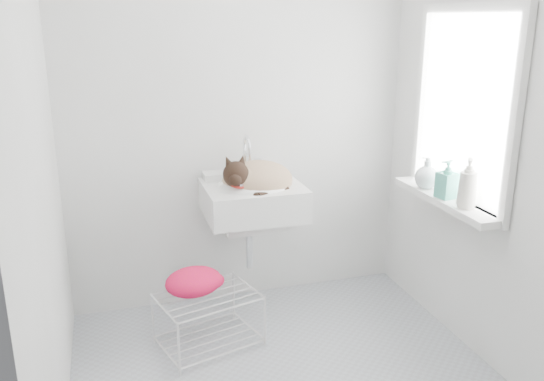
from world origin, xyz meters
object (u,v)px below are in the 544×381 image
object	(u,v)px
sink	(253,185)
wire_rack	(209,322)
bottle_b	(445,198)
bottle_c	(426,188)
bottle_a	(465,208)
cat	(255,179)

from	to	relation	value
sink	wire_rack	bearing A→B (deg)	-137.87
bottle_b	bottle_c	distance (m)	0.21
bottle_a	bottle_b	size ratio (longest dim) A/B	1.07
sink	bottle_c	xyz separation A→B (m)	(0.98, -0.35, 0.00)
sink	bottle_b	distance (m)	1.13
sink	bottle_b	world-z (taller)	sink
cat	bottle_b	size ratio (longest dim) A/B	2.20
bottle_c	bottle_a	bearing A→B (deg)	-90.00
cat	wire_rack	bearing A→B (deg)	-147.31
wire_rack	bottle_b	world-z (taller)	bottle_b
wire_rack	bottle_c	distance (m)	1.51
wire_rack	bottle_a	size ratio (longest dim) A/B	2.30
cat	bottle_b	xyz separation A→B (m)	(0.97, -0.54, -0.04)
bottle_c	bottle_b	bearing A→B (deg)	-90.00
sink	wire_rack	distance (m)	0.85
bottle_a	bottle_c	world-z (taller)	bottle_a
sink	bottle_c	world-z (taller)	sink
bottle_c	wire_rack	bearing A→B (deg)	178.62
bottle_b	bottle_c	size ratio (longest dim) A/B	1.18
sink	bottle_a	xyz separation A→B (m)	(0.98, -0.75, 0.00)
sink	bottle_a	size ratio (longest dim) A/B	2.56
sink	bottle_a	world-z (taller)	sink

